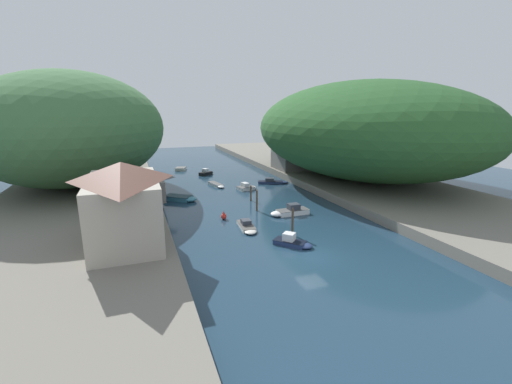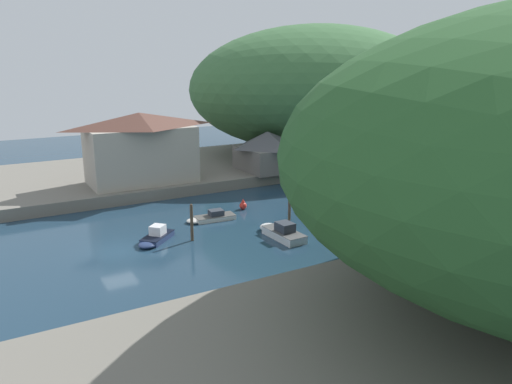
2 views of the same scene
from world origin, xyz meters
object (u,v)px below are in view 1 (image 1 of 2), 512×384
boathouse_shed (137,183)px  boat_small_dinghy (217,185)px  boat_yellow_tender (181,169)px  boat_far_right_bank (247,226)px  boat_open_rowboat (182,198)px  person_on_quay (150,196)px  boat_mid_channel (273,182)px  boat_near_quay (293,242)px  boat_white_cruiser (289,211)px  channel_buoy_near (224,216)px  right_bank_cottage (291,156)px  boat_far_upstream (247,187)px  boat_cabin_cruiser (207,173)px  waterfront_building (124,201)px

boathouse_shed → boat_small_dinghy: (13.28, 9.48, -3.41)m
boat_yellow_tender → boat_far_right_bank: boat_far_right_bank is taller
boat_open_rowboat → boat_small_dinghy: (7.17, 7.54, -0.12)m
boat_yellow_tender → person_on_quay: person_on_quay is taller
boat_open_rowboat → boat_mid_channel: bearing=148.6°
boat_near_quay → boat_mid_channel: (9.31, 27.51, -0.07)m
boat_white_cruiser → channel_buoy_near: 8.55m
boat_white_cruiser → person_on_quay: bearing=63.8°
right_bank_cottage → boat_open_rowboat: size_ratio=1.58×
boat_far_upstream → boat_mid_channel: (6.00, 2.85, -0.06)m
boat_near_quay → channel_buoy_near: boat_near_quay is taller
right_bank_cottage → boat_cabin_cruiser: bearing=160.9°
boat_open_rowboat → boat_far_upstream: size_ratio=1.45×
boat_far_right_bank → boat_far_upstream: 19.44m
waterfront_building → boat_cabin_cruiser: (15.21, 35.84, -4.68)m
boat_small_dinghy → channel_buoy_near: (-3.49, -18.18, 0.18)m
boathouse_shed → boat_far_right_bank: (11.44, -12.98, -3.36)m
boat_near_quay → boat_far_upstream: size_ratio=1.11×
boat_near_quay → boat_mid_channel: size_ratio=0.69×
right_bank_cottage → boat_far_upstream: right_bank_cottage is taller
boathouse_shed → boat_far_upstream: boathouse_shed is taller
boat_white_cruiser → boat_far_upstream: bearing=0.5°
boat_far_right_bank → boathouse_shed: bearing=-43.9°
boat_white_cruiser → boat_mid_channel: bearing=-18.5°
boat_open_rowboat → boat_small_dinghy: boat_open_rowboat is taller
boat_small_dinghy → boat_near_quay: size_ratio=1.28×
boat_open_rowboat → boat_yellow_tender: 26.45m
boat_small_dinghy → boat_far_upstream: boat_far_upstream is taller
channel_buoy_near → boat_open_rowboat: bearing=109.1°
right_bank_cottage → boat_open_rowboat: 27.71m
right_bank_cottage → boat_far_right_bank: 33.86m
boat_yellow_tender → boat_small_dinghy: bearing=-58.0°
boat_small_dinghy → boat_cabin_cruiser: bearing=-105.2°
right_bank_cottage → boat_small_dinghy: 18.29m
boat_yellow_tender → boat_near_quay: bearing=-63.4°
right_bank_cottage → boat_white_cruiser: size_ratio=1.55×
boat_white_cruiser → boat_far_upstream: (-0.67, 15.23, -0.07)m
boat_near_quay → boat_far_upstream: boat_near_quay is taller
boat_mid_channel → waterfront_building: bearing=-24.7°
boat_yellow_tender → channel_buoy_near: bearing=-68.8°
boat_yellow_tender → boat_mid_channel: size_ratio=0.66×
boat_far_upstream → boat_mid_channel: size_ratio=0.62×
boat_open_rowboat → person_on_quay: 6.51m
boat_open_rowboat → boat_far_right_bank: 15.84m
boat_far_right_bank → boat_far_upstream: bearing=-103.8°
boat_far_right_bank → waterfront_building: bearing=14.7°
boat_white_cruiser → channel_buoy_near: (-8.49, 1.07, -0.02)m
boat_near_quay → right_bank_cottage: bearing=-158.0°
boat_cabin_cruiser → boat_far_right_bank: (-2.38, -33.58, -0.14)m
waterfront_building → boat_small_dinghy: size_ratio=2.39×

